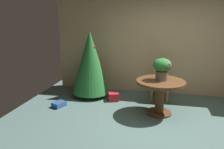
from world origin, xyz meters
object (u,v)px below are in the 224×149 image
round_dining_table (160,89)px  gift_box_red (114,97)px  flower_vase (162,67)px  gift_box_blue (59,104)px  wooden_chair_far (160,78)px  holiday_tree (90,62)px

round_dining_table → gift_box_red: round_dining_table is taller
flower_vase → gift_box_blue: flower_vase is taller
round_dining_table → gift_box_blue: bearing=-177.3°
flower_vase → gift_box_blue: size_ratio=1.32×
flower_vase → gift_box_red: bearing=156.1°
round_dining_table → gift_box_blue: 2.27m
gift_box_blue → wooden_chair_far: bearing=24.4°
round_dining_table → flower_vase: (0.01, 0.04, 0.45)m
flower_vase → wooden_chair_far: bearing=90.9°
round_dining_table → holiday_tree: (-1.73, 0.76, 0.35)m
round_dining_table → wooden_chair_far: bearing=90.0°
holiday_tree → gift_box_red: (0.64, -0.23, -0.78)m
round_dining_table → flower_vase: size_ratio=2.20×
wooden_chair_far → holiday_tree: holiday_tree is taller
flower_vase → holiday_tree: 1.89m
holiday_tree → gift_box_blue: (-0.49, -0.86, -0.82)m
gift_box_red → gift_box_blue: bearing=-150.6°
round_dining_table → gift_box_red: 1.28m
wooden_chair_far → holiday_tree: bearing=-175.4°
wooden_chair_far → holiday_tree: size_ratio=0.59×
round_dining_table → flower_vase: bearing=72.4°
wooden_chair_far → gift_box_red: (-1.08, -0.37, -0.45)m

